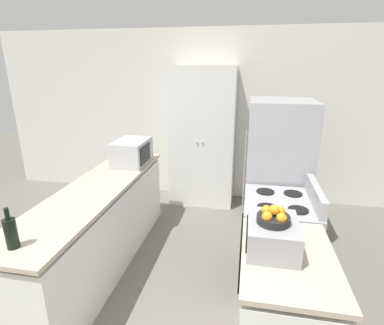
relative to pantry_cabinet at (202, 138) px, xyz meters
The scene contains 10 objects.
wall_back 0.41m from the pantry_cabinet, 74.66° to the left, with size 7.00×0.06×2.60m.
counter_left 2.06m from the pantry_cabinet, 114.24° to the right, with size 0.60×2.51×0.90m.
counter_right 2.84m from the pantry_cabinet, 69.46° to the right, with size 0.60×0.90×0.90m.
pantry_cabinet is the anchor object (origin of this frame).
stove 2.11m from the pantry_cabinet, 60.67° to the right, with size 0.66×0.72×1.06m.
refrigerator 1.44m from the pantry_cabinet, 44.84° to the right, with size 0.71×0.72×1.72m.
microwave 1.24m from the pantry_cabinet, 125.75° to the right, with size 0.38×0.54×0.30m.
wine_bottle 2.98m from the pantry_cabinet, 106.18° to the right, with size 0.08×0.08×0.29m.
toaster_oven 2.69m from the pantry_cabinet, 71.26° to the right, with size 0.33×0.41×0.20m.
fruit_bowl 2.71m from the pantry_cabinet, 71.41° to the right, with size 0.21×0.21×0.13m.
Camera 1 is at (0.59, -1.19, 2.07)m, focal length 28.00 mm.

